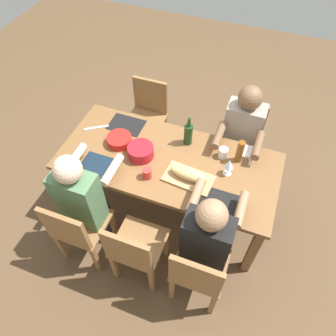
# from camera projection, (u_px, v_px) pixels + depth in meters

# --- Properties ---
(ground_plane) EXTENTS (8.00, 8.00, 0.00)m
(ground_plane) POSITION_uv_depth(u_px,v_px,m) (168.00, 206.00, 3.29)
(ground_plane) COLOR brown
(dining_table) EXTENTS (1.88, 0.85, 0.74)m
(dining_table) POSITION_uv_depth(u_px,v_px,m) (168.00, 166.00, 2.78)
(dining_table) COLOR brown
(dining_table) RESTS_ON ground_plane
(chair_far_right) EXTENTS (0.40, 0.40, 0.85)m
(chair_far_right) POSITION_uv_depth(u_px,v_px,m) (241.00, 137.00, 3.24)
(chair_far_right) COLOR olive
(chair_far_right) RESTS_ON ground_plane
(diner_far_right) EXTENTS (0.41, 0.53, 1.20)m
(diner_far_right) POSITION_uv_depth(u_px,v_px,m) (241.00, 134.00, 2.96)
(diner_far_right) COLOR #2D2D38
(diner_far_right) RESTS_ON ground_plane
(chair_near_left) EXTENTS (0.40, 0.40, 0.85)m
(chair_near_left) POSITION_uv_depth(u_px,v_px,m) (77.00, 229.00, 2.59)
(chair_near_left) COLOR olive
(chair_near_left) RESTS_ON ground_plane
(diner_near_left) EXTENTS (0.41, 0.53, 1.20)m
(diner_near_left) POSITION_uv_depth(u_px,v_px,m) (83.00, 197.00, 2.53)
(diner_near_left) COLOR #2D2D38
(diner_near_left) RESTS_ON ground_plane
(chair_far_left) EXTENTS (0.40, 0.40, 0.85)m
(chair_far_left) POSITION_uv_depth(u_px,v_px,m) (148.00, 113.00, 3.46)
(chair_far_left) COLOR olive
(chair_far_left) RESTS_ON ground_plane
(chair_near_right) EXTENTS (0.40, 0.40, 0.85)m
(chair_near_right) POSITION_uv_depth(u_px,v_px,m) (198.00, 273.00, 2.36)
(chair_near_right) COLOR olive
(chair_near_right) RESTS_ON ground_plane
(diner_near_right) EXTENTS (0.41, 0.53, 1.20)m
(diner_near_right) POSITION_uv_depth(u_px,v_px,m) (207.00, 238.00, 2.30)
(diner_near_right) COLOR #2D2D38
(diner_near_right) RESTS_ON ground_plane
(chair_near_center) EXTENTS (0.40, 0.40, 0.85)m
(chair_near_center) POSITION_uv_depth(u_px,v_px,m) (134.00, 250.00, 2.48)
(chair_near_center) COLOR olive
(chair_near_center) RESTS_ON ground_plane
(serving_bowl_greens) EXTENTS (0.22, 0.22, 0.07)m
(serving_bowl_greens) POSITION_uv_depth(u_px,v_px,m) (119.00, 140.00, 2.81)
(serving_bowl_greens) COLOR red
(serving_bowl_greens) RESTS_ON dining_table
(serving_bowl_pasta) EXTENTS (0.22, 0.22, 0.11)m
(serving_bowl_pasta) POSITION_uv_depth(u_px,v_px,m) (141.00, 151.00, 2.70)
(serving_bowl_pasta) COLOR #B21923
(serving_bowl_pasta) RESTS_ON dining_table
(cutting_board) EXTENTS (0.42, 0.26, 0.02)m
(cutting_board) POSITION_uv_depth(u_px,v_px,m) (188.00, 178.00, 2.58)
(cutting_board) COLOR tan
(cutting_board) RESTS_ON dining_table
(bread_loaf) EXTENTS (0.33, 0.14, 0.09)m
(bread_loaf) POSITION_uv_depth(u_px,v_px,m) (189.00, 174.00, 2.53)
(bread_loaf) COLOR tan
(bread_loaf) RESTS_ON cutting_board
(wine_bottle) EXTENTS (0.08, 0.08, 0.29)m
(wine_bottle) POSITION_uv_depth(u_px,v_px,m) (188.00, 134.00, 2.76)
(wine_bottle) COLOR #193819
(wine_bottle) RESTS_ON dining_table
(beer_bottle) EXTENTS (0.06, 0.06, 0.22)m
(beer_bottle) POSITION_uv_depth(u_px,v_px,m) (240.00, 152.00, 2.62)
(beer_bottle) COLOR brown
(beer_bottle) RESTS_ON dining_table
(wine_glass) EXTENTS (0.08, 0.08, 0.17)m
(wine_glass) POSITION_uv_depth(u_px,v_px,m) (229.00, 165.00, 2.53)
(wine_glass) COLOR silver
(wine_glass) RESTS_ON dining_table
(cup_far_right) EXTENTS (0.08, 0.08, 0.09)m
(cup_far_right) POSITION_uv_depth(u_px,v_px,m) (223.00, 153.00, 2.70)
(cup_far_right) COLOR white
(cup_far_right) RESTS_ON dining_table
(fork_far_right) EXTENTS (0.03, 0.17, 0.01)m
(fork_far_right) POSITION_uv_depth(u_px,v_px,m) (250.00, 158.00, 2.72)
(fork_far_right) COLOR silver
(fork_far_right) RESTS_ON dining_table
(placemat_near_left) EXTENTS (0.32, 0.23, 0.01)m
(placemat_near_left) POSITION_uv_depth(u_px,v_px,m) (99.00, 166.00, 2.67)
(placemat_near_left) COLOR #142333
(placemat_near_left) RESTS_ON dining_table
(placemat_far_left) EXTENTS (0.32, 0.23, 0.01)m
(placemat_far_left) POSITION_uv_depth(u_px,v_px,m) (126.00, 125.00, 2.98)
(placemat_far_left) COLOR black
(placemat_far_left) RESTS_ON dining_table
(placemat_near_right) EXTENTS (0.32, 0.23, 0.01)m
(placemat_near_right) POSITION_uv_depth(u_px,v_px,m) (219.00, 202.00, 2.44)
(placemat_near_right) COLOR black
(placemat_near_right) RESTS_ON dining_table
(cup_near_center) EXTENTS (0.08, 0.08, 0.09)m
(cup_near_center) POSITION_uv_depth(u_px,v_px,m) (147.00, 173.00, 2.56)
(cup_near_center) COLOR red
(cup_near_center) RESTS_ON dining_table
(carving_knife) EXTENTS (0.21, 0.15, 0.01)m
(carving_knife) POSITION_uv_depth(u_px,v_px,m) (96.00, 128.00, 2.95)
(carving_knife) COLOR silver
(carving_knife) RESTS_ON dining_table
(napkin_stack) EXTENTS (0.16, 0.16, 0.02)m
(napkin_stack) POSITION_uv_depth(u_px,v_px,m) (251.00, 152.00, 2.75)
(napkin_stack) COLOR white
(napkin_stack) RESTS_ON dining_table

